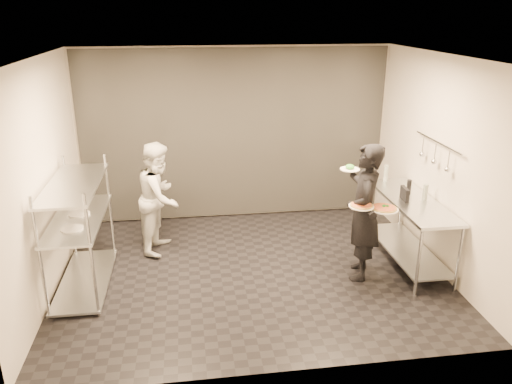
{
  "coord_description": "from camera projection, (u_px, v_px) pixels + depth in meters",
  "views": [
    {
      "loc": [
        -0.77,
        -5.88,
        3.32
      ],
      "look_at": [
        0.07,
        0.1,
        1.1
      ],
      "focal_mm": 35.0,
      "sensor_mm": 36.0,
      "label": 1
    }
  ],
  "objects": [
    {
      "name": "bottle_green",
      "position": [
        386.0,
        173.0,
        7.37
      ],
      "size": [
        0.07,
        0.07,
        0.24
      ],
      "primitive_type": "cylinder",
      "color": "gray",
      "rests_on": "prep_counter"
    },
    {
      "name": "chef",
      "position": [
        160.0,
        197.0,
        7.09
      ],
      "size": [
        0.8,
        0.92,
        1.61
      ],
      "primitive_type": "imported",
      "rotation": [
        0.0,
        0.0,
        1.3
      ],
      "color": "silver",
      "rests_on": "ground"
    },
    {
      "name": "bottle_dark",
      "position": [
        409.0,
        187.0,
        6.83
      ],
      "size": [
        0.06,
        0.06,
        0.21
      ],
      "primitive_type": "cylinder",
      "color": "black",
      "rests_on": "prep_counter"
    },
    {
      "name": "utensil_rail",
      "position": [
        436.0,
        154.0,
        6.5
      ],
      "size": [
        0.07,
        1.2,
        0.31
      ],
      "color": "#AEB2B5",
      "rests_on": "room_shell"
    },
    {
      "name": "room_shell",
      "position": [
        241.0,
        148.0,
        7.32
      ],
      "size": [
        5.0,
        4.0,
        2.8
      ],
      "color": "black",
      "rests_on": "ground"
    },
    {
      "name": "pass_rack",
      "position": [
        79.0,
        229.0,
        6.16
      ],
      "size": [
        0.6,
        1.6,
        1.5
      ],
      "color": "#AEB2B5",
      "rests_on": "ground"
    },
    {
      "name": "pos_monitor",
      "position": [
        405.0,
        194.0,
        6.63
      ],
      "size": [
        0.07,
        0.24,
        0.17
      ],
      "primitive_type": "cube",
      "rotation": [
        0.0,
        0.0,
        -0.09
      ],
      "color": "black",
      "rests_on": "prep_counter"
    },
    {
      "name": "prep_counter",
      "position": [
        410.0,
        220.0,
        6.78
      ],
      "size": [
        0.6,
        1.8,
        0.92
      ],
      "color": "#AEB2B5",
      "rests_on": "ground"
    },
    {
      "name": "bottle_clear",
      "position": [
        425.0,
        192.0,
        6.63
      ],
      "size": [
        0.06,
        0.06,
        0.22
      ],
      "primitive_type": "cylinder",
      "color": "gray",
      "rests_on": "prep_counter"
    },
    {
      "name": "waiter",
      "position": [
        364.0,
        213.0,
        6.32
      ],
      "size": [
        0.61,
        0.75,
        1.79
      ],
      "primitive_type": "imported",
      "rotation": [
        0.0,
        0.0,
        -1.88
      ],
      "color": "black",
      "rests_on": "ground"
    },
    {
      "name": "pizza_plate_far",
      "position": [
        384.0,
        208.0,
        6.11
      ],
      "size": [
        0.35,
        0.35,
        0.05
      ],
      "color": "white",
      "rests_on": "waiter"
    },
    {
      "name": "salad_plate",
      "position": [
        350.0,
        168.0,
        6.45
      ],
      "size": [
        0.26,
        0.26,
        0.07
      ],
      "color": "white",
      "rests_on": "waiter"
    },
    {
      "name": "pizza_plate_near",
      "position": [
        361.0,
        206.0,
        6.08
      ],
      "size": [
        0.31,
        0.31,
        0.05
      ],
      "color": "white",
      "rests_on": "waiter"
    }
  ]
}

